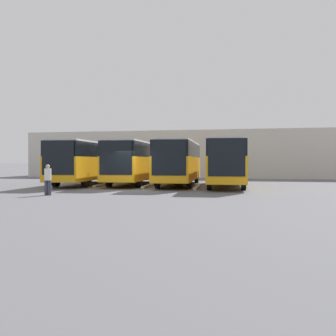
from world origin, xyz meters
TOP-DOWN VIEW (x-y plane):
  - ground_plane at (0.00, 0.00)m, footprint 600.00×600.00m
  - bus_0 at (-5.44, -5.31)m, footprint 3.56×11.91m
  - curb_divider_0 at (-3.62, -3.58)m, footprint 0.75×5.40m
  - bus_1 at (-1.81, -5.99)m, footprint 3.56×11.91m
  - curb_divider_1 at (-0.00, -4.26)m, footprint 0.75×5.40m
  - bus_2 at (1.81, -6.36)m, footprint 3.56×11.91m
  - curb_divider_2 at (3.62, -4.63)m, footprint 0.75×5.40m
  - bus_3 at (5.44, -5.46)m, footprint 3.56×11.91m
  - pedestrian at (3.22, 4.59)m, footprint 0.39×0.38m
  - station_building at (0.00, -24.55)m, footprint 38.52×12.96m

SIDE VIEW (x-z plane):
  - ground_plane at x=0.00m, z-range 0.00..0.00m
  - curb_divider_0 at x=-3.62m, z-range 0.00..0.15m
  - curb_divider_1 at x=0.00m, z-range 0.00..0.15m
  - curb_divider_2 at x=3.62m, z-range 0.00..0.15m
  - pedestrian at x=3.22m, z-range 0.06..1.73m
  - bus_0 at x=-5.44m, z-range 0.19..3.50m
  - bus_1 at x=-1.81m, z-range 0.19..3.50m
  - bus_2 at x=1.81m, z-range 0.19..3.50m
  - bus_3 at x=5.44m, z-range 0.19..3.50m
  - station_building at x=0.00m, z-range 0.03..5.24m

